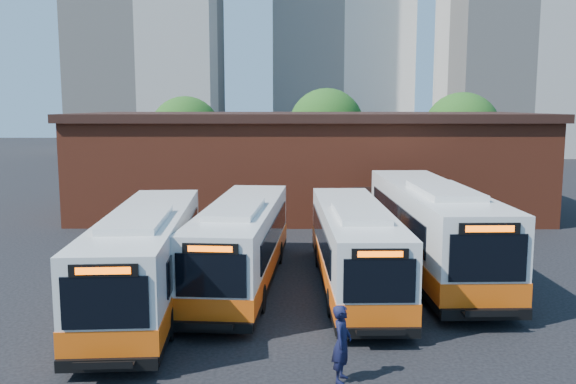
{
  "coord_description": "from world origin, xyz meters",
  "views": [
    {
      "loc": [
        -0.99,
        -19.54,
        6.9
      ],
      "look_at": [
        -1.18,
        7.97,
        2.96
      ],
      "focal_mm": 38.0,
      "sensor_mm": 36.0,
      "label": 1
    }
  ],
  "objects_px": {
    "bus_midwest": "(242,246)",
    "transit_worker": "(342,343)",
    "bus_mideast": "(354,250)",
    "bus_west": "(147,261)",
    "bus_east": "(431,231)"
  },
  "relations": [
    {
      "from": "bus_mideast",
      "to": "bus_east",
      "type": "height_order",
      "value": "bus_east"
    },
    {
      "from": "bus_west",
      "to": "bus_east",
      "type": "bearing_deg",
      "value": 17.99
    },
    {
      "from": "bus_midwest",
      "to": "transit_worker",
      "type": "relative_size",
      "value": 6.2
    },
    {
      "from": "bus_east",
      "to": "transit_worker",
      "type": "relative_size",
      "value": 7.06
    },
    {
      "from": "bus_midwest",
      "to": "bus_west",
      "type": "bearing_deg",
      "value": -137.05
    },
    {
      "from": "bus_east",
      "to": "bus_midwest",
      "type": "bearing_deg",
      "value": -168.48
    },
    {
      "from": "bus_west",
      "to": "bus_midwest",
      "type": "distance_m",
      "value": 3.97
    },
    {
      "from": "bus_midwest",
      "to": "transit_worker",
      "type": "distance_m",
      "value": 9.0
    },
    {
      "from": "bus_mideast",
      "to": "bus_east",
      "type": "distance_m",
      "value": 4.15
    },
    {
      "from": "bus_mideast",
      "to": "transit_worker",
      "type": "relative_size",
      "value": 6.07
    },
    {
      "from": "bus_west",
      "to": "bus_east",
      "type": "xyz_separation_m",
      "value": [
        10.81,
        4.33,
        0.17
      ]
    },
    {
      "from": "bus_midwest",
      "to": "bus_mideast",
      "type": "relative_size",
      "value": 1.02
    },
    {
      "from": "bus_midwest",
      "to": "transit_worker",
      "type": "xyz_separation_m",
      "value": [
        3.2,
        -8.4,
        -0.51
      ]
    },
    {
      "from": "bus_west",
      "to": "bus_midwest",
      "type": "height_order",
      "value": "bus_west"
    },
    {
      "from": "bus_west",
      "to": "bus_mideast",
      "type": "distance_m",
      "value": 7.65
    }
  ]
}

